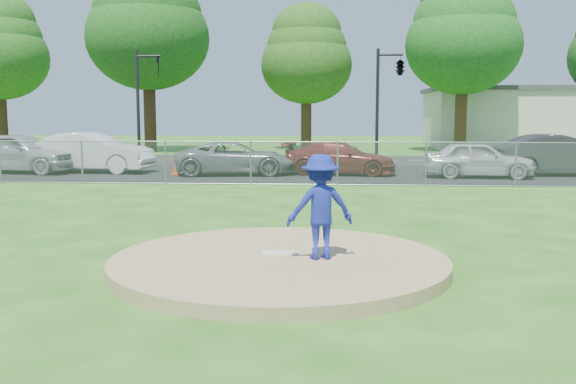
% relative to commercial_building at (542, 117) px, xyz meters
% --- Properties ---
extents(ground, '(120.00, 120.00, 0.00)m').
position_rel_commercial_building_xyz_m(ground, '(-16.00, -28.00, -2.16)').
color(ground, '#215813').
rests_on(ground, ground).
extents(pitchers_mound, '(5.40, 5.40, 0.20)m').
position_rel_commercial_building_xyz_m(pitchers_mound, '(-16.00, -38.00, -2.06)').
color(pitchers_mound, '#9E8257').
rests_on(pitchers_mound, ground).
extents(pitching_rubber, '(0.60, 0.15, 0.04)m').
position_rel_commercial_building_xyz_m(pitching_rubber, '(-16.00, -37.80, -1.94)').
color(pitching_rubber, white).
rests_on(pitching_rubber, pitchers_mound).
extents(chain_link_fence, '(40.00, 0.06, 1.50)m').
position_rel_commercial_building_xyz_m(chain_link_fence, '(-16.00, -26.00, -1.41)').
color(chain_link_fence, gray).
rests_on(chain_link_fence, ground).
extents(parking_lot, '(50.00, 8.00, 0.01)m').
position_rel_commercial_building_xyz_m(parking_lot, '(-16.00, -21.50, -2.15)').
color(parking_lot, black).
rests_on(parking_lot, ground).
extents(street, '(60.00, 7.00, 0.01)m').
position_rel_commercial_building_xyz_m(street, '(-16.00, -14.00, -2.16)').
color(street, '#232325').
rests_on(street, ground).
extents(commercial_building, '(16.40, 9.40, 4.30)m').
position_rel_commercial_building_xyz_m(commercial_building, '(0.00, 0.00, 0.00)').
color(commercial_building, beige).
rests_on(commercial_building, ground).
extents(tree_left, '(7.84, 7.84, 12.53)m').
position_rel_commercial_building_xyz_m(tree_left, '(-27.00, -7.00, 6.08)').
color(tree_left, '#331F12').
rests_on(tree_left, ground).
extents(tree_center, '(6.16, 6.16, 9.84)m').
position_rel_commercial_building_xyz_m(tree_center, '(-17.00, -4.00, 4.31)').
color(tree_center, '#392314').
rests_on(tree_center, ground).
extents(tree_right, '(7.28, 7.28, 11.63)m').
position_rel_commercial_building_xyz_m(tree_right, '(-7.00, -6.00, 5.49)').
color(tree_right, '#3D2716').
rests_on(tree_right, ground).
extents(traffic_signal_left, '(1.28, 0.20, 5.60)m').
position_rel_commercial_building_xyz_m(traffic_signal_left, '(-24.76, -16.00, 1.20)').
color(traffic_signal_left, black).
rests_on(traffic_signal_left, ground).
extents(traffic_signal_center, '(1.42, 2.48, 5.60)m').
position_rel_commercial_building_xyz_m(traffic_signal_center, '(-12.03, -16.00, 2.45)').
color(traffic_signal_center, black).
rests_on(traffic_signal_center, ground).
extents(pitcher, '(1.19, 0.89, 1.65)m').
position_rel_commercial_building_xyz_m(pitcher, '(-15.35, -38.06, -1.13)').
color(pitcher, navy).
rests_on(pitcher, pitchers_mound).
extents(traffic_cone, '(0.32, 0.32, 0.61)m').
position_rel_commercial_building_xyz_m(traffic_cone, '(-21.46, -22.66, -1.84)').
color(traffic_cone, '#D8450B').
rests_on(traffic_cone, parking_lot).
extents(parked_car_silver, '(5.21, 2.75, 1.69)m').
position_rel_commercial_building_xyz_m(parked_car_silver, '(-28.16, -22.24, -1.31)').
color(parked_car_silver, '#A9A9AE').
rests_on(parked_car_silver, parking_lot).
extents(parked_car_white, '(5.20, 2.26, 1.66)m').
position_rel_commercial_building_xyz_m(parked_car_white, '(-25.20, -21.81, -1.32)').
color(parked_car_white, silver).
rests_on(parked_car_white, parking_lot).
extents(parked_car_gray, '(4.98, 2.69, 1.33)m').
position_rel_commercial_building_xyz_m(parked_car_gray, '(-19.08, -22.46, -1.49)').
color(parked_car_gray, slate).
rests_on(parked_car_gray, parking_lot).
extents(parked_car_darkred, '(4.75, 2.49, 1.32)m').
position_rel_commercial_building_xyz_m(parked_car_darkred, '(-14.88, -22.09, -1.49)').
color(parked_car_darkred, maroon).
rests_on(parked_car_darkred, parking_lot).
extents(parked_car_pearl, '(4.25, 1.96, 1.41)m').
position_rel_commercial_building_xyz_m(parked_car_pearl, '(-9.56, -22.95, -1.44)').
color(parked_car_pearl, silver).
rests_on(parked_car_pearl, parking_lot).
extents(parked_car_charcoal, '(5.01, 1.92, 1.63)m').
position_rel_commercial_building_xyz_m(parked_car_charcoal, '(-6.19, -21.79, -1.34)').
color(parked_car_charcoal, '#292A2C').
rests_on(parked_car_charcoal, parking_lot).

